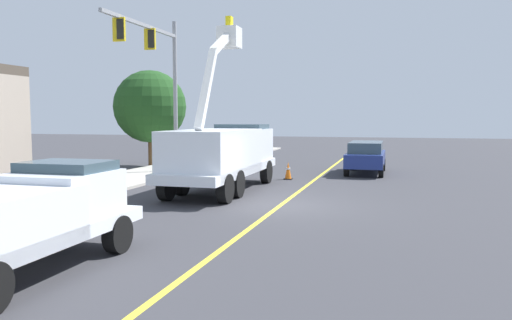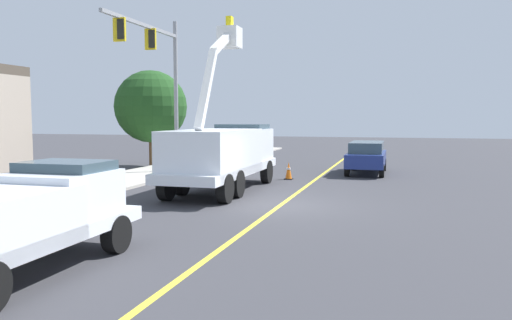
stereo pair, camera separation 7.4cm
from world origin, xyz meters
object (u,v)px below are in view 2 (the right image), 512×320
at_px(utility_bucket_truck, 223,151).
at_px(service_pickup_truck, 18,217).
at_px(passing_minivan, 367,155).
at_px(traffic_signal_mast, 159,66).
at_px(traffic_cone_mid_front, 289,171).

height_order(utility_bucket_truck, service_pickup_truck, utility_bucket_truck).
distance_m(utility_bucket_truck, passing_minivan, 9.58).
relative_size(service_pickup_truck, traffic_signal_mast, 0.70).
distance_m(service_pickup_truck, traffic_signal_mast, 16.33).
relative_size(utility_bucket_truck, service_pickup_truck, 1.46).
height_order(service_pickup_truck, passing_minivan, service_pickup_truck).
xyz_separation_m(utility_bucket_truck, service_pickup_truck, (-11.58, 0.08, -0.50)).
bearing_deg(service_pickup_truck, traffic_signal_mast, 16.69).
distance_m(service_pickup_truck, traffic_cone_mid_front, 15.98).
bearing_deg(traffic_signal_mast, service_pickup_truck, -163.31).
height_order(utility_bucket_truck, traffic_signal_mast, traffic_signal_mast).
distance_m(utility_bucket_truck, traffic_cone_mid_front, 4.80).
bearing_deg(service_pickup_truck, passing_minivan, -15.46).
bearing_deg(traffic_signal_mast, passing_minivan, -65.75).
bearing_deg(passing_minivan, utility_bucket_truck, 146.19).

